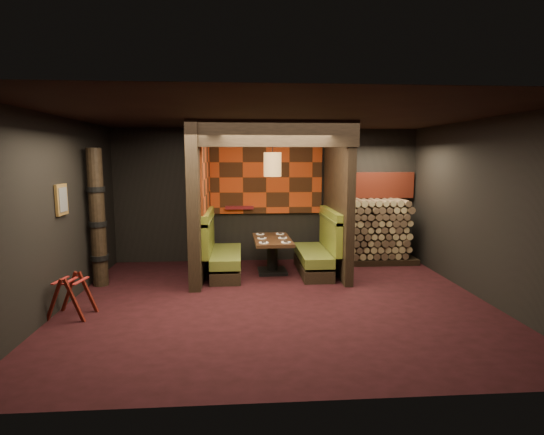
{
  "coord_description": "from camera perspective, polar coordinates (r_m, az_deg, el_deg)",
  "views": [
    {
      "loc": [
        -0.55,
        -6.36,
        2.24
      ],
      "look_at": [
        0.0,
        1.3,
        1.15
      ],
      "focal_mm": 28.0,
      "sensor_mm": 36.0,
      "label": 1
    }
  ],
  "objects": [
    {
      "name": "tapa_back_panel",
      "position": [
        9.1,
        -0.8,
        5.43
      ],
      "size": [
        2.4,
        0.06,
        1.55
      ],
      "primitive_type": "cube",
      "color": "#AB3611",
      "rests_on": "wall_back"
    },
    {
      "name": "header_beam",
      "position": [
        7.09,
        0.15,
        11.23
      ],
      "size": [
        2.85,
        0.18,
        0.44
      ],
      "primitive_type": "cube",
      "color": "black",
      "rests_on": "partition_left"
    },
    {
      "name": "partition_left",
      "position": [
        8.09,
        -9.77,
        2.18
      ],
      "size": [
        0.2,
        2.2,
        2.85
      ],
      "primitive_type": "cube",
      "color": "black",
      "rests_on": "floor"
    },
    {
      "name": "tapa_side_panel",
      "position": [
        8.22,
        -8.88,
        5.26
      ],
      "size": [
        0.04,
        1.85,
        1.45
      ],
      "primitive_type": "cube",
      "color": "#AB3611",
      "rests_on": "partition_left"
    },
    {
      "name": "partition_right",
      "position": [
        8.31,
        8.78,
        2.35
      ],
      "size": [
        0.15,
        2.1,
        2.85
      ],
      "primitive_type": "cube",
      "color": "black",
      "rests_on": "floor"
    },
    {
      "name": "ceiling",
      "position": [
        6.42,
        0.86,
        13.62
      ],
      "size": [
        6.5,
        5.5,
        0.02
      ],
      "primitive_type": "cube",
      "color": "black",
      "rests_on": "ground"
    },
    {
      "name": "pendant_lamp",
      "position": [
        8.03,
        0.07,
        7.15
      ],
      "size": [
        0.33,
        0.33,
        0.97
      ],
      "color": "olive",
      "rests_on": "ceiling"
    },
    {
      "name": "booth_bench_left",
      "position": [
        8.23,
        -6.89,
        -4.9
      ],
      "size": [
        0.68,
        1.6,
        1.14
      ],
      "color": "black",
      "rests_on": "floor"
    },
    {
      "name": "floor",
      "position": [
        6.77,
        0.81,
        -11.33
      ],
      "size": [
        6.5,
        5.5,
        0.02
      ],
      "primitive_type": "cube",
      "color": "black",
      "rests_on": "ground"
    },
    {
      "name": "wall_right",
      "position": [
        7.46,
        26.64,
        0.95
      ],
      "size": [
        0.02,
        5.5,
        2.85
      ],
      "primitive_type": "cube",
      "color": "black",
      "rests_on": "ground"
    },
    {
      "name": "wall_front",
      "position": [
        3.73,
        4.49,
        -4.53
      ],
      "size": [
        6.5,
        0.02,
        2.85
      ],
      "primitive_type": "cube",
      "color": "black",
      "rests_on": "ground"
    },
    {
      "name": "mosaic_header",
      "position": [
        9.5,
        13.31,
        4.25
      ],
      "size": [
        1.83,
        0.1,
        0.56
      ],
      "primitive_type": "cube",
      "color": "maroon",
      "rests_on": "wall_back"
    },
    {
      "name": "booth_bench_right",
      "position": [
        8.35,
        6.23,
        -4.7
      ],
      "size": [
        0.68,
        1.6,
        1.14
      ],
      "color": "black",
      "rests_on": "floor"
    },
    {
      "name": "wall_back",
      "position": [
        9.18,
        -0.66,
        2.98
      ],
      "size": [
        6.5,
        0.02,
        2.85
      ],
      "primitive_type": "cube",
      "color": "black",
      "rests_on": "ground"
    },
    {
      "name": "luggage_rack",
      "position": [
        6.72,
        -25.36,
        -9.33
      ],
      "size": [
        0.65,
        0.5,
        0.64
      ],
      "color": "#46100A",
      "rests_on": "floor"
    },
    {
      "name": "place_settings",
      "position": [
        8.22,
        0.04,
        -2.74
      ],
      "size": [
        0.61,
        1.08,
        0.03
      ],
      "color": "white",
      "rests_on": "dining_table"
    },
    {
      "name": "firewood_stack",
      "position": [
        9.29,
        13.72,
        -1.82
      ],
      "size": [
        1.73,
        0.7,
        1.36
      ],
      "color": "black",
      "rests_on": "floor"
    },
    {
      "name": "lacquer_shelf",
      "position": [
        9.07,
        -4.4,
        1.34
      ],
      "size": [
        0.6,
        0.12,
        0.07
      ],
      "primitive_type": "cube",
      "color": "maroon",
      "rests_on": "wall_back"
    },
    {
      "name": "framed_picture",
      "position": [
        7.02,
        -26.43,
        2.17
      ],
      "size": [
        0.05,
        0.36,
        0.46
      ],
      "color": "brown",
      "rests_on": "wall_left"
    },
    {
      "name": "bay_front_post",
      "position": [
        8.58,
        8.98,
        2.53
      ],
      "size": [
        0.08,
        0.08,
        2.85
      ],
      "primitive_type": "cube",
      "color": "black",
      "rests_on": "floor"
    },
    {
      "name": "totem_column",
      "position": [
        7.94,
        -22.42,
        -0.16
      ],
      "size": [
        0.31,
        0.31,
        2.4
      ],
      "color": "black",
      "rests_on": "floor"
    },
    {
      "name": "dining_table",
      "position": [
        8.27,
        0.04,
        -4.4
      ],
      "size": [
        0.74,
        1.32,
        0.69
      ],
      "color": "black",
      "rests_on": "floor"
    },
    {
      "name": "wall_left",
      "position": [
        6.96,
        -26.98,
        0.48
      ],
      "size": [
        0.02,
        5.5,
        2.85
      ],
      "primitive_type": "cube",
      "color": "black",
      "rests_on": "ground"
    }
  ]
}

